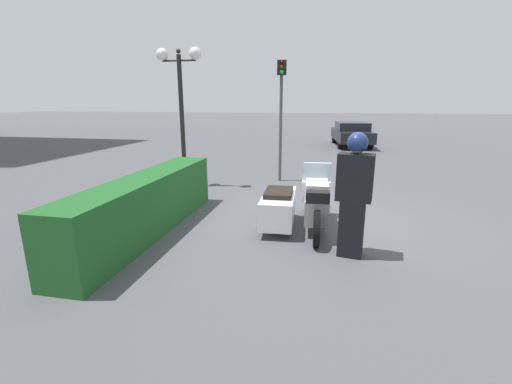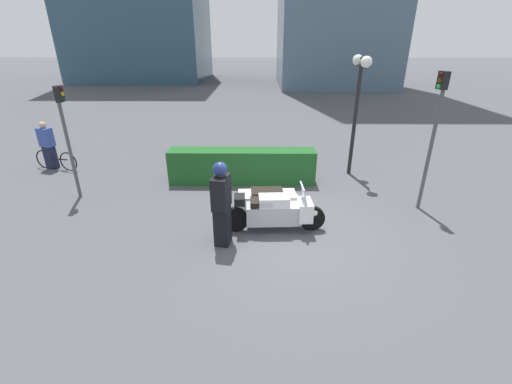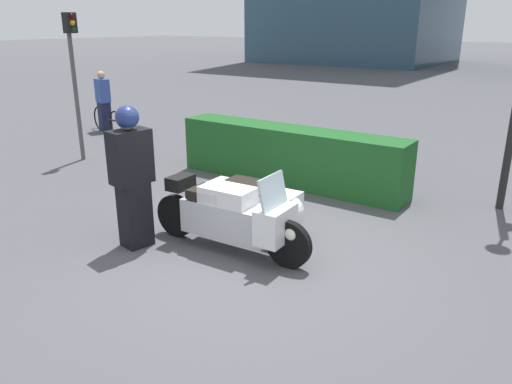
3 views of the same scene
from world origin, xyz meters
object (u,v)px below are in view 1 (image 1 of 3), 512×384
object	(u,v)px
hedge_bush_curbside	(147,205)
twin_lamp_post	(180,84)
parked_car_background	(352,133)
traffic_light_near	(281,104)
police_motorcycle	(296,203)

from	to	relation	value
hedge_bush_curbside	twin_lamp_post	distance (m)	4.26
parked_car_background	traffic_light_near	bearing A→B (deg)	158.91
parked_car_background	hedge_bush_curbside	bearing A→B (deg)	157.27
police_motorcycle	hedge_bush_curbside	size ratio (longest dim) A/B	0.53
hedge_bush_curbside	police_motorcycle	bearing A→B (deg)	-71.04
police_motorcycle	twin_lamp_post	size ratio (longest dim) A/B	0.65
traffic_light_near	police_motorcycle	bearing A→B (deg)	2.53
hedge_bush_curbside	twin_lamp_post	size ratio (longest dim) A/B	1.21
police_motorcycle	twin_lamp_post	xyz separation A→B (m)	(2.63, 3.38, 2.33)
twin_lamp_post	traffic_light_near	world-z (taller)	twin_lamp_post
police_motorcycle	parked_car_background	size ratio (longest dim) A/B	0.52
twin_lamp_post	police_motorcycle	bearing A→B (deg)	-127.90
traffic_light_near	parked_car_background	size ratio (longest dim) A/B	0.76
hedge_bush_curbside	parked_car_background	distance (m)	14.95
parked_car_background	police_motorcycle	bearing A→B (deg)	166.75
police_motorcycle	hedge_bush_curbside	world-z (taller)	police_motorcycle
twin_lamp_post	parked_car_background	xyz separation A→B (m)	(10.74, -5.22, -2.08)
hedge_bush_curbside	traffic_light_near	bearing A→B (deg)	-20.50
police_motorcycle	twin_lamp_post	bearing A→B (deg)	49.51
hedge_bush_curbside	traffic_light_near	size ratio (longest dim) A/B	1.29
traffic_light_near	hedge_bush_curbside	bearing A→B (deg)	-30.23
police_motorcycle	traffic_light_near	xyz separation A→B (m)	(3.85, 0.84, 1.82)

